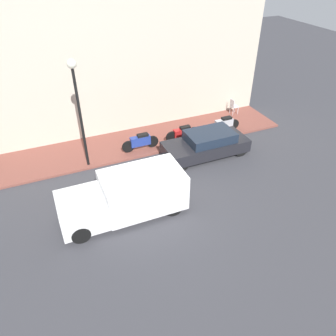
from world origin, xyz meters
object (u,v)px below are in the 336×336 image
(parked_car, at_px, (207,144))
(cafe_chair, at_px, (233,106))
(motorcycle_blue, at_px, (141,141))
(streetlamp, at_px, (77,95))
(scooter_silver, at_px, (224,124))
(motorcycle_red, at_px, (183,133))
(delivery_van, at_px, (125,196))

(parked_car, distance_m, cafe_chair, 4.88)
(motorcycle_blue, distance_m, streetlamp, 4.05)
(parked_car, height_order, scooter_silver, parked_car)
(scooter_silver, height_order, motorcycle_red, scooter_silver)
(motorcycle_blue, relative_size, motorcycle_red, 1.02)
(delivery_van, xyz_separation_m, motorcycle_red, (4.11, -4.37, -0.33))
(delivery_van, relative_size, motorcycle_red, 2.54)
(scooter_silver, xyz_separation_m, streetlamp, (-0.32, 7.52, 3.01))
(parked_car, xyz_separation_m, motorcycle_blue, (1.59, 2.84, -0.05))
(streetlamp, bearing_deg, motorcycle_blue, -83.67)
(delivery_van, relative_size, cafe_chair, 5.15)
(scooter_silver, xyz_separation_m, cafe_chair, (1.68, -1.65, 0.09))
(motorcycle_red, bearing_deg, parked_car, -162.96)
(scooter_silver, relative_size, streetlamp, 0.39)
(parked_car, xyz_separation_m, scooter_silver, (1.61, -1.96, -0.07))
(streetlamp, distance_m, cafe_chair, 9.83)
(streetlamp, height_order, cafe_chair, streetlamp)
(motorcycle_blue, distance_m, motorcycle_red, 2.34)
(delivery_van, relative_size, scooter_silver, 2.48)
(parked_car, xyz_separation_m, streetlamp, (1.29, 5.56, 2.94))
(delivery_van, xyz_separation_m, scooter_silver, (4.08, -6.84, -0.30))
(cafe_chair, bearing_deg, scooter_silver, 135.44)
(scooter_silver, height_order, cafe_chair, cafe_chair)
(delivery_van, xyz_separation_m, motorcycle_blue, (4.07, -2.03, -0.29))
(parked_car, height_order, delivery_van, delivery_van)
(motorcycle_red, xyz_separation_m, streetlamp, (-0.35, 5.06, 3.03))
(motorcycle_blue, bearing_deg, parked_car, -119.23)
(motorcycle_blue, height_order, motorcycle_red, motorcycle_blue)
(scooter_silver, distance_m, motorcycle_red, 2.47)
(delivery_van, relative_size, motorcycle_blue, 2.50)
(motorcycle_blue, distance_m, scooter_silver, 4.81)
(scooter_silver, distance_m, streetlamp, 8.11)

